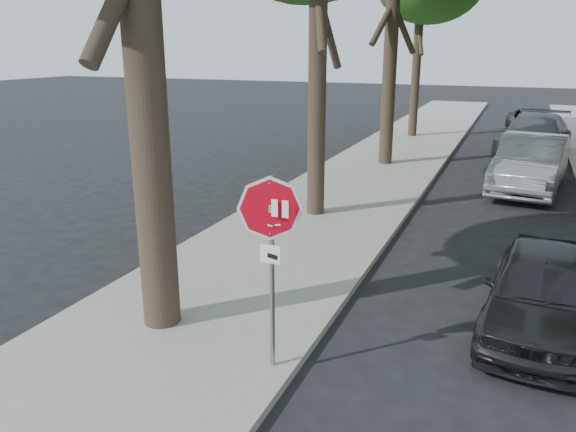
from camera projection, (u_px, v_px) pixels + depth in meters
The scene contains 8 objects.
ground at pixel (322, 384), 7.32m from camera, with size 120.00×120.00×0.00m, color black.
sidewalk_left at pixel (368, 175), 18.83m from camera, with size 4.00×55.00×0.12m, color gray.
curb_left at pixel (430, 180), 18.08m from camera, with size 0.12×55.00×0.13m, color #9E9384.
stop_sign at pixel (271, 237), 6.99m from camera, with size 0.76×0.34×2.61m.
car_a at pixel (541, 291), 8.51m from camera, with size 1.56×3.88×1.32m, color black.
car_b at pixel (531, 163), 16.92m from camera, with size 1.75×5.03×1.66m, color #9B9DA2.
car_c at pixel (534, 136), 21.91m from camera, with size 2.35×5.77×1.67m, color #56555B.
car_d at pixel (533, 123), 26.90m from camera, with size 2.21×4.80×1.33m, color black.
Camera 1 is at (2.01, -6.06, 4.23)m, focal length 35.00 mm.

